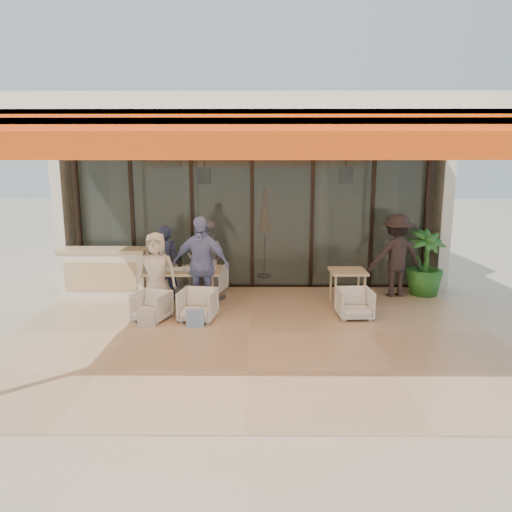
# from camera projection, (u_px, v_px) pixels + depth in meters

# --- Properties ---
(ground) EXTENTS (70.00, 70.00, 0.00)m
(ground) POSITION_uv_depth(u_px,v_px,m) (250.00, 333.00, 7.64)
(ground) COLOR #C6B293
(ground) RESTS_ON ground
(terrace_floor) EXTENTS (8.00, 6.00, 0.01)m
(terrace_floor) POSITION_uv_depth(u_px,v_px,m) (250.00, 333.00, 7.64)
(terrace_floor) COLOR tan
(terrace_floor) RESTS_ON ground
(terrace_structure) EXTENTS (8.00, 6.00, 3.40)m
(terrace_structure) POSITION_uv_depth(u_px,v_px,m) (249.00, 132.00, 6.77)
(terrace_structure) COLOR silver
(terrace_structure) RESTS_ON ground
(glass_storefront) EXTENTS (8.08, 0.10, 3.20)m
(glass_storefront) POSITION_uv_depth(u_px,v_px,m) (252.00, 219.00, 10.29)
(glass_storefront) COLOR #9EADA3
(glass_storefront) RESTS_ON ground
(interior_block) EXTENTS (9.05, 3.62, 3.52)m
(interior_block) POSITION_uv_depth(u_px,v_px,m) (254.00, 187.00, 12.44)
(interior_block) COLOR silver
(interior_block) RESTS_ON ground
(host_counter) EXTENTS (1.85, 0.65, 1.04)m
(host_counter) POSITION_uv_depth(u_px,v_px,m) (105.00, 272.00, 9.81)
(host_counter) COLOR silver
(host_counter) RESTS_ON ground
(dining_table) EXTENTS (1.50, 0.90, 0.93)m
(dining_table) POSITION_uv_depth(u_px,v_px,m) (182.00, 272.00, 9.10)
(dining_table) COLOR #D5B482
(dining_table) RESTS_ON ground
(chair_far_left) EXTENTS (0.76, 0.74, 0.62)m
(chair_far_left) POSITION_uv_depth(u_px,v_px,m) (171.00, 279.00, 10.10)
(chair_far_left) COLOR silver
(chair_far_left) RESTS_ON ground
(chair_far_right) EXTENTS (0.84, 0.81, 0.72)m
(chair_far_right) POSITION_uv_depth(u_px,v_px,m) (209.00, 277.00, 10.09)
(chair_far_right) COLOR silver
(chair_far_right) RESTS_ON ground
(chair_near_left) EXTENTS (0.72, 0.70, 0.60)m
(chair_near_left) POSITION_uv_depth(u_px,v_px,m) (152.00, 305.00, 8.24)
(chair_near_left) COLOR silver
(chair_near_left) RESTS_ON ground
(chair_near_right) EXTENTS (0.71, 0.67, 0.64)m
(chair_near_right) POSITION_uv_depth(u_px,v_px,m) (198.00, 304.00, 8.23)
(chair_near_right) COLOR silver
(chair_near_right) RESTS_ON ground
(diner_navy) EXTENTS (0.61, 0.43, 1.57)m
(diner_navy) POSITION_uv_depth(u_px,v_px,m) (166.00, 263.00, 9.52)
(diner_navy) COLOR #181E36
(diner_navy) RESTS_ON ground
(diner_grey) EXTENTS (0.90, 0.74, 1.69)m
(diner_grey) POSITION_uv_depth(u_px,v_px,m) (206.00, 260.00, 9.50)
(diner_grey) COLOR slate
(diner_grey) RESTS_ON ground
(diner_cream) EXTENTS (0.76, 0.50, 1.55)m
(diner_cream) POSITION_uv_depth(u_px,v_px,m) (157.00, 273.00, 8.64)
(diner_cream) COLOR beige
(diner_cream) RESTS_ON ground
(diner_periwinkle) EXTENTS (1.15, 0.64, 1.85)m
(diner_periwinkle) POSITION_uv_depth(u_px,v_px,m) (201.00, 265.00, 8.61)
(diner_periwinkle) COLOR #7380C0
(diner_periwinkle) RESTS_ON ground
(tote_bag_cream) EXTENTS (0.30, 0.10, 0.34)m
(tote_bag_cream) POSITION_uv_depth(u_px,v_px,m) (146.00, 319.00, 7.87)
(tote_bag_cream) COLOR silver
(tote_bag_cream) RESTS_ON ground
(tote_bag_blue) EXTENTS (0.30, 0.10, 0.34)m
(tote_bag_blue) POSITION_uv_depth(u_px,v_px,m) (195.00, 319.00, 7.86)
(tote_bag_blue) COLOR #99BFD8
(tote_bag_blue) RESTS_ON ground
(side_table) EXTENTS (0.70, 0.70, 0.74)m
(side_table) POSITION_uv_depth(u_px,v_px,m) (348.00, 275.00, 9.03)
(side_table) COLOR #D5B482
(side_table) RESTS_ON ground
(side_chair) EXTENTS (0.62, 0.59, 0.62)m
(side_chair) POSITION_uv_depth(u_px,v_px,m) (355.00, 302.00, 8.35)
(side_chair) COLOR silver
(side_chair) RESTS_ON ground
(standing_woman) EXTENTS (1.27, 0.89, 1.79)m
(standing_woman) POSITION_uv_depth(u_px,v_px,m) (396.00, 256.00, 9.67)
(standing_woman) COLOR black
(standing_woman) RESTS_ON ground
(potted_palm) EXTENTS (0.96, 0.96, 1.44)m
(potted_palm) POSITION_uv_depth(u_px,v_px,m) (425.00, 263.00, 9.80)
(potted_palm) COLOR #1E5919
(potted_palm) RESTS_ON ground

